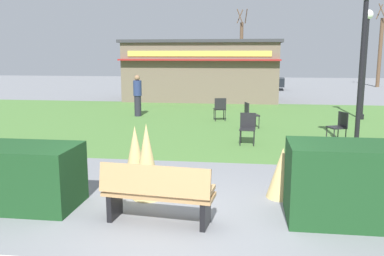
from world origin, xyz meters
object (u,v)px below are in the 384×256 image
Objects in this scene: cafe_chair_north at (248,126)px; tree_right_bg at (241,52)px; parked_car_west_slot at (183,80)px; lamppost_far at (366,51)px; cafe_chair_center at (220,107)px; cafe_chair_east at (339,125)px; parked_car_center_slot at (254,81)px; park_bench at (157,193)px; person_strolling at (138,95)px; lamppost_mid at (363,50)px; food_kiosk at (202,70)px; cafe_chair_west at (250,113)px; tree_left_bg at (380,51)px.

tree_right_bg is at bearing 91.66° from cafe_chair_north.
lamppost_far is at bearing -55.25° from parked_car_west_slot.
tree_right_bg is at bearing 88.82° from cafe_chair_center.
lamppost_far reaches higher than cafe_chair_east.
cafe_chair_east is at bearing -81.70° from tree_right_bg.
parked_car_center_slot is (-4.05, 13.32, -1.99)m from lamppost_far.
parked_car_west_slot reaches higher than park_bench.
tree_right_bg is at bearing 105.74° from lamppost_far.
tree_right_bg reaches higher than person_strolling.
lamppost_mid reaches higher than parked_car_center_slot.
person_strolling reaches higher than cafe_chair_north.
food_kiosk is at bearing 138.39° from lamppost_far.
parked_car_west_slot reaches higher than cafe_chair_west.
tree_left_bg is (14.40, 17.30, 1.89)m from person_strolling.
cafe_chair_west and cafe_chair_north have the same top height.
parked_car_center_slot is at bearing 88.87° from cafe_chair_north.
park_bench is 1.03× the size of person_strolling.
tree_left_bg reaches higher than parked_car_center_slot.
food_kiosk is 9.54× the size of cafe_chair_east.
parked_car_west_slot is at bearing -90.49° from person_strolling.
lamppost_mid is 4.81m from cafe_chair_west.
cafe_chair_west is 3.29m from cafe_chair_east.
food_kiosk is 11.73m from cafe_chair_north.
person_strolling is (-8.93, -0.37, -1.78)m from lamppost_far.
lamppost_far is 0.67× the size of tree_left_bg.
food_kiosk reaches higher than cafe_chair_center.
lamppost_mid reaches higher than food_kiosk.
park_bench is 0.28× the size of tree_left_bg.
cafe_chair_center is 14.54m from parked_car_center_slot.
lamppost_far is 14.06m from parked_car_center_slot.
cafe_chair_west is 21.93m from tree_left_bg.
tree_left_bg is at bearing 72.76° from lamppost_mid.
park_bench is 29.21m from tree_right_bg.
lamppost_mid is 23.89m from tree_left_bg.
park_bench is at bearing -93.97° from parked_car_center_slot.
parked_car_center_slot reaches higher than cafe_chair_north.
tree_right_bg is (-3.31, 22.67, 2.16)m from cafe_chair_east.
lamppost_mid is 0.67× the size of tree_left_bg.
lamppost_far is at bearing -74.26° from tree_right_bg.
lamppost_mid is 24.21m from tree_right_bg.
person_strolling is at bearing -106.35° from food_kiosk.
tree_left_bg is at bearing 63.24° from cafe_chair_west.
park_bench reaches higher than cafe_chair_east.
lamppost_mid is 0.49× the size of food_kiosk.
food_kiosk is 7.75m from parked_car_center_slot.
food_kiosk is at bearing 113.99° from lamppost_mid.
person_strolling is 14.53m from parked_car_center_slot.
cafe_chair_west is 1.00× the size of cafe_chair_north.
park_bench is 1.96× the size of cafe_chair_east.
cafe_chair_north is 23.35m from tree_right_bg.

